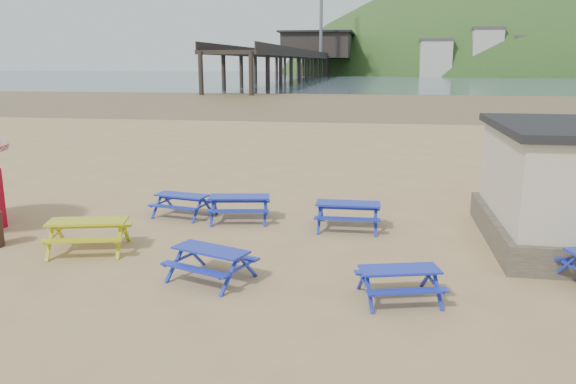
# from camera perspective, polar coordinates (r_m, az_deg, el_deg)

# --- Properties ---
(ground) EXTENTS (400.00, 400.00, 0.00)m
(ground) POSITION_cam_1_polar(r_m,az_deg,el_deg) (15.23, -6.06, -4.74)
(ground) COLOR tan
(ground) RESTS_ON ground
(wet_sand) EXTENTS (400.00, 400.00, 0.00)m
(wet_sand) POSITION_cam_1_polar(r_m,az_deg,el_deg) (69.23, 6.12, 9.15)
(wet_sand) COLOR olive
(wet_sand) RESTS_ON ground
(sea) EXTENTS (400.00, 400.00, 0.00)m
(sea) POSITION_cam_1_polar(r_m,az_deg,el_deg) (184.07, 8.25, 11.49)
(sea) COLOR #475966
(sea) RESTS_ON ground
(picnic_table_blue_a) EXTENTS (1.84, 1.59, 0.68)m
(picnic_table_blue_a) POSITION_cam_1_polar(r_m,az_deg,el_deg) (17.57, -10.70, -1.32)
(picnic_table_blue_a) COLOR #1B49B6
(picnic_table_blue_a) RESTS_ON ground
(picnic_table_blue_b) EXTENTS (2.00, 1.72, 0.75)m
(picnic_table_blue_b) POSITION_cam_1_polar(r_m,az_deg,el_deg) (16.84, -4.94, -1.64)
(picnic_table_blue_b) COLOR #1B49B6
(picnic_table_blue_b) RESTS_ON ground
(picnic_table_blue_c) EXTENTS (1.84, 1.50, 0.76)m
(picnic_table_blue_c) POSITION_cam_1_polar(r_m,az_deg,el_deg) (16.04, 6.10, -2.40)
(picnic_table_blue_c) COLOR #1B49B6
(picnic_table_blue_c) RESTS_ON ground
(picnic_table_blue_d) EXTENTS (2.05, 1.86, 0.71)m
(picnic_table_blue_d) POSITION_cam_1_polar(r_m,az_deg,el_deg) (12.40, -7.82, -7.28)
(picnic_table_blue_d) COLOR #1B49B6
(picnic_table_blue_d) RESTS_ON ground
(picnic_table_blue_e) EXTENTS (1.84, 1.63, 0.66)m
(picnic_table_blue_e) POSITION_cam_1_polar(r_m,az_deg,el_deg) (11.52, 11.22, -9.15)
(picnic_table_blue_e) COLOR #1B49B6
(picnic_table_blue_e) RESTS_ON ground
(picnic_table_yellow) EXTENTS (2.22, 1.95, 0.80)m
(picnic_table_yellow) POSITION_cam_1_polar(r_m,az_deg,el_deg) (14.94, -19.60, -4.19)
(picnic_table_yellow) COLOR #BAD217
(picnic_table_yellow) RESTS_ON ground
(pier) EXTENTS (24.00, 220.00, 39.29)m
(pier) POSITION_cam_1_polar(r_m,az_deg,el_deg) (193.44, 2.88, 13.29)
(pier) COLOR black
(pier) RESTS_ON ground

